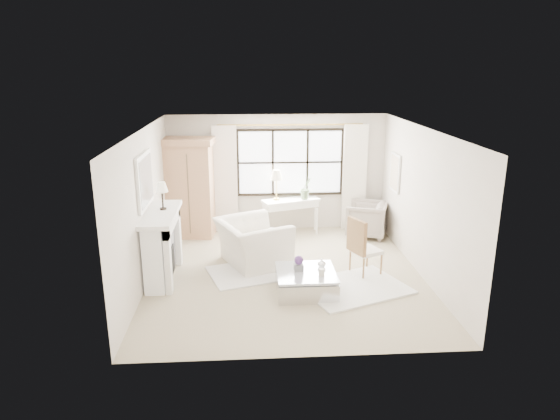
# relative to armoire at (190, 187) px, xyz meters

# --- Properties ---
(floor) EXTENTS (5.50, 5.50, 0.00)m
(floor) POSITION_rel_armoire_xyz_m (1.98, -2.34, -1.14)
(floor) COLOR tan
(floor) RESTS_ON ground
(ceiling) EXTENTS (5.50, 5.50, 0.00)m
(ceiling) POSITION_rel_armoire_xyz_m (1.98, -2.34, 1.56)
(ceiling) COLOR white
(ceiling) RESTS_ON ground
(wall_back) EXTENTS (5.00, 0.00, 5.00)m
(wall_back) POSITION_rel_armoire_xyz_m (1.98, 0.41, 0.21)
(wall_back) COLOR beige
(wall_back) RESTS_ON ground
(wall_front) EXTENTS (5.00, 0.00, 5.00)m
(wall_front) POSITION_rel_armoire_xyz_m (1.98, -5.09, 0.21)
(wall_front) COLOR beige
(wall_front) RESTS_ON ground
(wall_left) EXTENTS (0.00, 5.50, 5.50)m
(wall_left) POSITION_rel_armoire_xyz_m (-0.52, -2.34, 0.21)
(wall_left) COLOR beige
(wall_left) RESTS_ON ground
(wall_right) EXTENTS (0.00, 5.50, 5.50)m
(wall_right) POSITION_rel_armoire_xyz_m (4.48, -2.34, 0.21)
(wall_right) COLOR beige
(wall_right) RESTS_ON ground
(window_pane) EXTENTS (2.40, 0.02, 1.50)m
(window_pane) POSITION_rel_armoire_xyz_m (2.28, 0.39, 0.46)
(window_pane) COLOR white
(window_pane) RESTS_ON wall_back
(window_frame) EXTENTS (2.50, 0.04, 1.50)m
(window_frame) POSITION_rel_armoire_xyz_m (2.28, 0.38, 0.46)
(window_frame) COLOR black
(window_frame) RESTS_ON wall_back
(curtain_rod) EXTENTS (3.30, 0.04, 0.04)m
(curtain_rod) POSITION_rel_armoire_xyz_m (2.28, 0.33, 1.33)
(curtain_rod) COLOR #A9833A
(curtain_rod) RESTS_ON wall_back
(curtain_left) EXTENTS (0.55, 0.10, 2.47)m
(curtain_left) POSITION_rel_armoire_xyz_m (0.78, 0.31, 0.10)
(curtain_left) COLOR silver
(curtain_left) RESTS_ON ground
(curtain_right) EXTENTS (0.55, 0.10, 2.47)m
(curtain_right) POSITION_rel_armoire_xyz_m (3.78, 0.31, 0.10)
(curtain_right) COLOR white
(curtain_right) RESTS_ON ground
(fireplace) EXTENTS (0.58, 1.66, 1.26)m
(fireplace) POSITION_rel_armoire_xyz_m (-0.30, -2.34, -0.49)
(fireplace) COLOR white
(fireplace) RESTS_ON ground
(mirror_frame) EXTENTS (0.05, 1.15, 0.95)m
(mirror_frame) POSITION_rel_armoire_xyz_m (-0.49, -2.34, 0.70)
(mirror_frame) COLOR white
(mirror_frame) RESTS_ON wall_left
(mirror_glass) EXTENTS (0.02, 1.00, 0.80)m
(mirror_glass) POSITION_rel_armoire_xyz_m (-0.46, -2.34, 0.70)
(mirror_glass) COLOR silver
(mirror_glass) RESTS_ON wall_left
(art_frame) EXTENTS (0.04, 0.62, 0.82)m
(art_frame) POSITION_rel_armoire_xyz_m (4.45, -0.64, 0.41)
(art_frame) COLOR silver
(art_frame) RESTS_ON wall_right
(art_canvas) EXTENTS (0.01, 0.52, 0.72)m
(art_canvas) POSITION_rel_armoire_xyz_m (4.43, -0.64, 0.41)
(art_canvas) COLOR beige
(art_canvas) RESTS_ON wall_right
(mantel_lamp) EXTENTS (0.22, 0.22, 0.51)m
(mantel_lamp) POSITION_rel_armoire_xyz_m (-0.24, -2.17, 0.51)
(mantel_lamp) COLOR black
(mantel_lamp) RESTS_ON fireplace
(armoire) EXTENTS (1.19, 0.81, 2.24)m
(armoire) POSITION_rel_armoire_xyz_m (0.00, 0.00, 0.00)
(armoire) COLOR tan
(armoire) RESTS_ON floor
(console_table) EXTENTS (1.38, 0.84, 0.80)m
(console_table) POSITION_rel_armoire_xyz_m (2.27, 0.08, -0.74)
(console_table) COLOR white
(console_table) RESTS_ON floor
(console_lamp) EXTENTS (0.28, 0.28, 0.69)m
(console_lamp) POSITION_rel_armoire_xyz_m (1.94, 0.08, 0.22)
(console_lamp) COLOR #B4903E
(console_lamp) RESTS_ON console_table
(orchid_plant) EXTENTS (0.35, 0.33, 0.51)m
(orchid_plant) POSITION_rel_armoire_xyz_m (2.62, 0.10, -0.08)
(orchid_plant) COLOR #58724C
(orchid_plant) RESTS_ON console_table
(side_table) EXTENTS (0.40, 0.40, 0.51)m
(side_table) POSITION_rel_armoire_xyz_m (1.74, -1.25, -0.81)
(side_table) COLOR white
(side_table) RESTS_ON floor
(rug_left) EXTENTS (1.89, 1.58, 0.03)m
(rug_left) POSITION_rel_armoire_xyz_m (1.38, -2.23, -1.13)
(rug_left) COLOR white
(rug_left) RESTS_ON floor
(rug_right) EXTENTS (2.13, 1.88, 0.03)m
(rug_right) POSITION_rel_armoire_xyz_m (3.12, -3.02, -1.12)
(rug_right) COLOR white
(rug_right) RESTS_ON floor
(club_armchair) EXTENTS (1.62, 1.71, 0.88)m
(club_armchair) POSITION_rel_armoire_xyz_m (1.37, -1.78, -0.70)
(club_armchair) COLOR white
(club_armchair) RESTS_ON floor
(wingback_chair) EXTENTS (1.11, 1.09, 0.79)m
(wingback_chair) POSITION_rel_armoire_xyz_m (3.97, -0.26, -0.75)
(wingback_chair) COLOR gray
(wingback_chair) RESTS_ON floor
(french_chair) EXTENTS (0.64, 0.63, 1.08)m
(french_chair) POSITION_rel_armoire_xyz_m (3.43, -2.41, -0.83)
(french_chair) COLOR olive
(french_chair) RESTS_ON floor
(coffee_table) EXTENTS (1.00, 1.00, 0.38)m
(coffee_table) POSITION_rel_armoire_xyz_m (2.26, -3.10, -0.96)
(coffee_table) COLOR silver
(coffee_table) RESTS_ON floor
(planter_box) EXTENTS (0.16, 0.16, 0.11)m
(planter_box) POSITION_rel_armoire_xyz_m (2.14, -3.05, -0.70)
(planter_box) COLOR slate
(planter_box) RESTS_ON coffee_table
(planter_flowers) EXTENTS (0.15, 0.15, 0.15)m
(planter_flowers) POSITION_rel_armoire_xyz_m (2.14, -3.05, -0.57)
(planter_flowers) COLOR #4D2A69
(planter_flowers) RESTS_ON planter_box
(pillar_candle) EXTENTS (0.10, 0.10, 0.12)m
(pillar_candle) POSITION_rel_armoire_xyz_m (2.50, -3.28, -0.70)
(pillar_candle) COLOR silver
(pillar_candle) RESTS_ON coffee_table
(coffee_vase) EXTENTS (0.16, 0.16, 0.15)m
(coffee_vase) POSITION_rel_armoire_xyz_m (2.55, -2.92, -0.68)
(coffee_vase) COLOR white
(coffee_vase) RESTS_ON coffee_table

